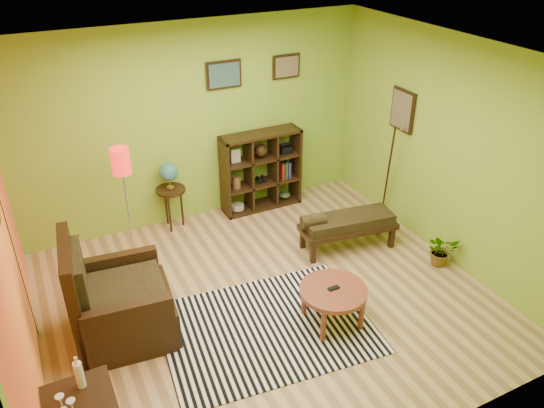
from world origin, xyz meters
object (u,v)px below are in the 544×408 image
coffee_table (333,293)px  floor_lamp (122,172)px  cube_shelf (262,171)px  potted_plant (441,253)px  armchair (116,306)px  bench (346,223)px  globe_table (169,179)px

coffee_table → floor_lamp: bearing=127.7°
cube_shelf → potted_plant: bearing=-59.8°
armchair → floor_lamp: 1.65m
armchair → bench: size_ratio=0.91×
armchair → floor_lamp: bearing=69.8°
coffee_table → globe_table: size_ratio=0.73×
coffee_table → cube_shelf: (0.44, 2.69, 0.21)m
coffee_table → armchair: (-2.13, 0.86, -0.02)m
floor_lamp → cube_shelf: floor_lamp is taller
floor_lamp → armchair: bearing=-110.2°
globe_table → potted_plant: globe_table is taller
coffee_table → cube_shelf: 2.73m
globe_table → bench: globe_table is taller
globe_table → potted_plant: (2.78, -2.40, -0.59)m
cube_shelf → coffee_table: bearing=-99.2°
floor_lamp → bench: size_ratio=1.17×
coffee_table → floor_lamp: floor_lamp is taller
armchair → potted_plant: armchair is taller
coffee_table → potted_plant: coffee_table is taller
floor_lamp → globe_table: 1.03m
globe_table → coffee_table: bearing=-70.5°
potted_plant → globe_table: bearing=139.2°
bench → cube_shelf: bearing=108.0°
coffee_table → globe_table: 2.90m
cube_shelf → potted_plant: (1.39, -2.38, -0.44)m
coffee_table → globe_table: globe_table is taller
cube_shelf → bench: 1.62m
armchair → bench: (3.07, 0.31, 0.01)m
potted_plant → floor_lamp: bearing=152.1°
globe_table → armchair: bearing=-122.4°
bench → potted_plant: bearing=-44.0°
armchair → potted_plant: size_ratio=2.89×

